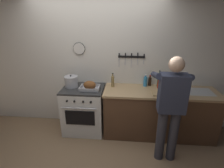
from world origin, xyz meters
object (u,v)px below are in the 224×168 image
(stove, at_px, (84,109))
(bottle_cooking_oil, at_px, (162,85))
(bottle_dish_soap, at_px, (145,81))
(bottle_soy_sauce, at_px, (150,81))
(bottle_vinegar, at_px, (113,81))
(cutting_board, at_px, (163,93))
(bottle_olive_oil, at_px, (159,80))
(bottle_hot_sauce, at_px, (159,84))
(person_cook, at_px, (171,105))
(roasting_pan, at_px, (90,86))
(stock_pot, at_px, (71,81))

(stove, height_order, bottle_cooking_oil, bottle_cooking_oil)
(bottle_dish_soap, height_order, bottle_soy_sauce, bottle_dish_soap)
(bottle_vinegar, bearing_deg, cutting_board, -15.38)
(bottle_olive_oil, bearing_deg, cutting_board, -85.27)
(bottle_olive_oil, distance_m, bottle_hot_sauce, 0.10)
(person_cook, height_order, cutting_board, person_cook)
(cutting_board, distance_m, bottle_vinegar, 0.93)
(roasting_pan, bearing_deg, bottle_vinegar, 24.49)
(person_cook, bearing_deg, cutting_board, -2.42)
(bottle_olive_oil, relative_size, bottle_soy_sauce, 1.54)
(bottle_olive_oil, height_order, bottle_vinegar, bottle_olive_oil)
(bottle_dish_soap, relative_size, bottle_vinegar, 0.87)
(stove, height_order, person_cook, person_cook)
(bottle_cooking_oil, xyz_separation_m, bottle_vinegar, (-0.89, 0.07, 0.01))
(stove, height_order, bottle_hot_sauce, bottle_hot_sauce)
(stove, bearing_deg, person_cook, -23.23)
(cutting_board, relative_size, bottle_cooking_oil, 1.46)
(roasting_pan, xyz_separation_m, bottle_cooking_oil, (1.28, 0.11, 0.03))
(bottle_dish_soap, height_order, bottle_olive_oil, bottle_olive_oil)
(bottle_hot_sauce, bearing_deg, cutting_board, -80.55)
(roasting_pan, relative_size, cutting_board, 0.98)
(stock_pot, xyz_separation_m, cutting_board, (1.66, -0.18, -0.09))
(roasting_pan, distance_m, bottle_cooking_oil, 1.29)
(stock_pot, height_order, bottle_dish_soap, same)
(person_cook, xyz_separation_m, bottle_vinegar, (-0.91, 0.74, 0.06))
(bottle_hot_sauce, relative_size, bottle_vinegar, 0.76)
(bottle_cooking_oil, height_order, bottle_dish_soap, bottle_cooking_oil)
(bottle_dish_soap, bearing_deg, stove, -169.98)
(bottle_soy_sauce, bearing_deg, roasting_pan, -164.25)
(bottle_vinegar, height_order, bottle_soy_sauce, bottle_vinegar)
(stove, xyz_separation_m, cutting_board, (1.44, -0.13, 0.46))
(roasting_pan, xyz_separation_m, bottle_soy_sauce, (1.10, 0.31, 0.01))
(stock_pot, xyz_separation_m, bottle_dish_soap, (1.38, 0.15, -0.01))
(bottle_cooking_oil, relative_size, bottle_soy_sauce, 1.22)
(bottle_vinegar, distance_m, bottle_soy_sauce, 0.71)
(bottle_hot_sauce, bearing_deg, bottle_soy_sauce, 141.43)
(bottle_cooking_oil, bearing_deg, bottle_dish_soap, 149.89)
(bottle_dish_soap, distance_m, bottle_soy_sauce, 0.10)
(bottle_vinegar, bearing_deg, stove, -167.87)
(stove, xyz_separation_m, bottle_cooking_oil, (1.43, 0.04, 0.55))
(bottle_olive_oil, bearing_deg, person_cook, -86.91)
(roasting_pan, xyz_separation_m, cutting_board, (1.29, -0.06, -0.06))
(cutting_board, bearing_deg, stove, 174.93)
(bottle_cooking_oil, bearing_deg, stock_pot, 179.76)
(roasting_pan, height_order, stock_pot, stock_pot)
(cutting_board, xyz_separation_m, bottle_cooking_oil, (-0.00, 0.17, 0.09))
(roasting_pan, relative_size, bottle_dish_soap, 1.52)
(person_cook, height_order, bottle_olive_oil, person_cook)
(stock_pot, bearing_deg, bottle_vinegar, 4.85)
(stove, distance_m, bottle_hot_sauce, 1.50)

